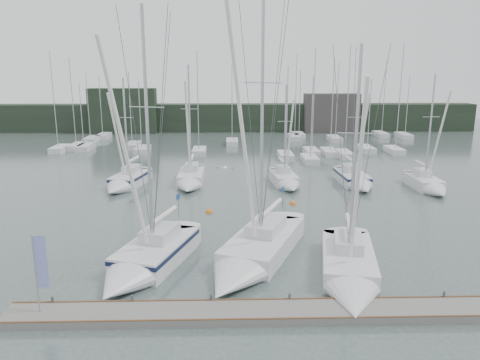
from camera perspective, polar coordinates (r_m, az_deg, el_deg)
name	(u,v)px	position (r m, az deg, el deg)	size (l,w,h in m)	color
ground	(247,273)	(28.42, 0.87, -11.22)	(160.00, 160.00, 0.00)	#42504D
dock	(251,313)	(23.89, 1.40, -15.87)	(24.00, 2.00, 0.40)	#62625E
far_treeline	(233,118)	(88.25, -0.84, 7.62)	(90.00, 4.00, 5.00)	black
far_building_left	(123,111)	(88.14, -14.08, 8.19)	(12.00, 3.00, 8.00)	black
far_building_right	(331,113)	(88.25, 11.06, 8.03)	(10.00, 3.00, 7.00)	#3F3C3A
mast_forest	(247,145)	(70.13, 0.84, 4.35)	(55.72, 26.00, 14.89)	silver
sailboat_near_left	(143,263)	(28.68, -11.73, -9.85)	(5.92, 10.02, 16.38)	silver
sailboat_near_center	(250,258)	(28.84, 1.20, -9.53)	(7.76, 12.36, 18.74)	silver
sailboat_near_right	(350,276)	(27.43, 13.28, -11.30)	(4.89, 10.65, 14.20)	silver
sailboat_mid_a	(125,182)	(48.28, -13.85, -0.26)	(4.14, 8.03, 11.66)	silver
sailboat_mid_b	(190,181)	(47.97, -6.10, -0.07)	(2.55, 8.23, 12.91)	silver
sailboat_mid_c	(286,181)	(47.73, 5.66, -0.18)	(2.96, 7.15, 10.85)	silver
sailboat_mid_d	(356,181)	(49.02, 13.93, -0.10)	(2.87, 8.05, 11.61)	silver
sailboat_mid_e	(429,186)	(49.42, 22.06, -0.65)	(2.48, 7.20, 11.94)	silver
buoy_a	(209,212)	(39.46, -3.79, -3.96)	(0.63, 0.63, 0.63)	orange
buoy_b	(293,204)	(41.94, 6.46, -2.93)	(0.59, 0.59, 0.59)	orange
dock_banner	(39,266)	(24.51, -23.26, -9.64)	(0.59, 0.19, 3.97)	#A8ABB1
seagull	(225,168)	(25.49, -1.83, 1.49)	(0.89, 0.44, 0.18)	white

